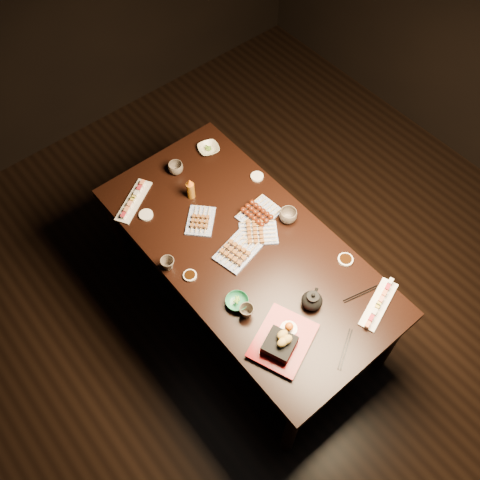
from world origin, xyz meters
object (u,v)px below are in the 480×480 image
at_px(dining_table, 245,280).
at_px(teacup_mid_right, 288,216).
at_px(teacup_far_right, 176,168).
at_px(teapot, 312,300).
at_px(yakitori_plate_left, 200,219).
at_px(yakitori_plate_right, 259,231).
at_px(tempura_tray, 283,337).
at_px(teacup_far_left, 168,264).
at_px(yakitori_plate_center, 237,250).
at_px(edamame_bowl_green, 237,302).
at_px(teacup_near_left, 246,311).
at_px(edamame_bowl_cream, 209,149).
at_px(sushi_platter_far, 133,200).
at_px(condiment_bottle, 190,188).
at_px(sushi_platter_near, 379,303).

bearing_deg(dining_table, teacup_mid_right, -4.12).
height_order(teacup_far_right, teapot, teapot).
bearing_deg(yakitori_plate_left, teacup_far_right, 30.39).
height_order(yakitori_plate_right, yakitori_plate_left, yakitori_plate_right).
distance_m(tempura_tray, teacup_far_left, 0.74).
bearing_deg(yakitori_plate_left, teapot, -124.89).
distance_m(yakitori_plate_center, teapot, 0.50).
height_order(tempura_tray, teacup_mid_right, tempura_tray).
distance_m(edamame_bowl_green, teacup_far_right, 0.97).
distance_m(yakitori_plate_right, teacup_far_right, 0.68).
bearing_deg(yakitori_plate_center, edamame_bowl_green, -142.11).
height_order(edamame_bowl_green, tempura_tray, tempura_tray).
height_order(teacup_near_left, teacup_far_left, same).
height_order(yakitori_plate_right, teacup_far_right, teacup_far_right).
distance_m(edamame_bowl_green, teapot, 0.39).
relative_size(edamame_bowl_cream, teacup_mid_right, 1.27).
height_order(dining_table, sushi_platter_far, sushi_platter_far).
bearing_deg(yakitori_plate_left, tempura_tray, -142.54).
distance_m(yakitori_plate_right, teapot, 0.52).
height_order(yakitori_plate_center, teacup_mid_right, teacup_mid_right).
relative_size(dining_table, condiment_bottle, 12.04).
height_order(yakitori_plate_center, tempura_tray, tempura_tray).
bearing_deg(teacup_far_right, sushi_platter_far, -175.65).
relative_size(edamame_bowl_green, teacup_far_right, 1.33).
bearing_deg(edamame_bowl_cream, yakitori_plate_right, -104.31).
bearing_deg(dining_table, edamame_bowl_green, -140.01).
bearing_deg(condiment_bottle, yakitori_plate_right, -74.35).
bearing_deg(edamame_bowl_cream, condiment_bottle, -143.78).
bearing_deg(teacup_far_left, edamame_bowl_cream, 37.64).
xyz_separation_m(tempura_tray, teacup_far_left, (-0.19, 0.72, -0.02)).
relative_size(yakitori_plate_center, tempura_tray, 0.73).
bearing_deg(teacup_far_left, teacup_near_left, -73.51).
bearing_deg(edamame_bowl_green, yakitori_plate_center, 49.94).
height_order(yakitori_plate_center, teapot, teapot).
bearing_deg(tempura_tray, yakitori_plate_center, 51.87).
height_order(sushi_platter_near, yakitori_plate_left, yakitori_plate_left).
relative_size(teacup_mid_right, condiment_bottle, 0.68).
height_order(edamame_bowl_cream, condiment_bottle, condiment_bottle).
distance_m(edamame_bowl_green, tempura_tray, 0.32).
relative_size(edamame_bowl_green, teacup_mid_right, 1.19).
bearing_deg(teacup_mid_right, yakitori_plate_left, 141.69).
bearing_deg(tempura_tray, teacup_far_right, 57.03).
height_order(sushi_platter_far, teacup_far_left, teacup_far_left).
distance_m(edamame_bowl_cream, condiment_bottle, 0.38).
height_order(teacup_mid_right, teapot, teapot).
xyz_separation_m(sushi_platter_near, yakitori_plate_left, (-0.39, 1.01, 0.01)).
bearing_deg(condiment_bottle, tempura_tray, -101.08).
height_order(edamame_bowl_green, teapot, teapot).
bearing_deg(yakitori_plate_center, dining_table, -15.20).
xyz_separation_m(dining_table, teacup_far_right, (0.03, 0.69, 0.41)).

